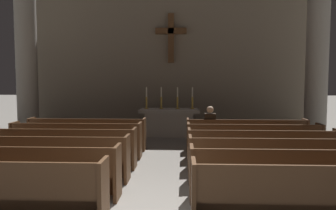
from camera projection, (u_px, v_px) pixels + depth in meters
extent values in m
cube|color=brown|center=(104.00, 192.00, 4.64)|extent=(0.06, 0.50, 0.95)
cube|color=brown|center=(23.00, 173.00, 5.73)|extent=(3.34, 0.40, 0.05)
cube|color=brown|center=(16.00, 161.00, 5.48)|extent=(3.34, 0.05, 0.50)
cube|color=brown|center=(28.00, 183.00, 5.92)|extent=(3.34, 0.04, 0.40)
cube|color=brown|center=(117.00, 172.00, 5.63)|extent=(0.06, 0.50, 0.95)
cube|color=brown|center=(46.00, 160.00, 6.71)|extent=(3.34, 0.40, 0.05)
cube|color=brown|center=(41.00, 149.00, 6.47)|extent=(3.34, 0.05, 0.50)
cube|color=brown|center=(50.00, 168.00, 6.91)|extent=(3.34, 0.04, 0.40)
cube|color=brown|center=(127.00, 158.00, 6.61)|extent=(0.06, 0.50, 0.95)
cube|color=brown|center=(64.00, 150.00, 7.70)|extent=(3.34, 0.40, 0.05)
cube|color=brown|center=(60.00, 140.00, 7.46)|extent=(3.34, 0.05, 0.50)
cube|color=brown|center=(67.00, 157.00, 7.90)|extent=(3.34, 0.04, 0.40)
cube|color=brown|center=(134.00, 148.00, 7.60)|extent=(0.06, 0.50, 0.95)
cube|color=brown|center=(77.00, 142.00, 8.69)|extent=(3.34, 0.40, 0.05)
cube|color=brown|center=(74.00, 133.00, 8.44)|extent=(3.34, 0.05, 0.50)
cube|color=brown|center=(79.00, 148.00, 8.89)|extent=(3.34, 0.04, 0.40)
cube|color=brown|center=(140.00, 140.00, 8.59)|extent=(0.06, 0.50, 0.95)
cube|color=brown|center=(15.00, 139.00, 8.74)|extent=(0.06, 0.50, 0.95)
cube|color=brown|center=(88.00, 135.00, 9.68)|extent=(3.34, 0.40, 0.05)
cube|color=brown|center=(85.00, 127.00, 9.43)|extent=(3.34, 0.05, 0.50)
cube|color=brown|center=(90.00, 142.00, 9.87)|extent=(3.34, 0.04, 0.40)
cube|color=brown|center=(144.00, 134.00, 9.58)|extent=(0.06, 0.50, 0.95)
cube|color=brown|center=(32.00, 133.00, 9.73)|extent=(0.06, 0.50, 0.95)
cube|color=brown|center=(315.00, 198.00, 4.53)|extent=(3.34, 0.40, 0.05)
cube|color=brown|center=(322.00, 184.00, 4.29)|extent=(3.34, 0.05, 0.50)
cube|color=brown|center=(309.00, 209.00, 4.73)|extent=(3.34, 0.04, 0.40)
cube|color=brown|center=(193.00, 193.00, 4.58)|extent=(0.06, 0.50, 0.95)
cube|color=brown|center=(291.00, 177.00, 5.52)|extent=(3.34, 0.40, 0.05)
cube|color=brown|center=(296.00, 165.00, 5.27)|extent=(3.34, 0.05, 0.50)
cube|color=brown|center=(287.00, 186.00, 5.71)|extent=(3.34, 0.04, 0.40)
cube|color=brown|center=(191.00, 173.00, 5.57)|extent=(0.06, 0.50, 0.95)
cube|color=brown|center=(275.00, 162.00, 6.51)|extent=(3.34, 0.40, 0.05)
cube|color=brown|center=(278.00, 151.00, 6.26)|extent=(3.34, 0.05, 0.50)
cube|color=brown|center=(272.00, 171.00, 6.70)|extent=(3.34, 0.04, 0.40)
cube|color=brown|center=(190.00, 159.00, 6.56)|extent=(0.06, 0.50, 0.95)
cube|color=brown|center=(262.00, 151.00, 7.49)|extent=(3.34, 0.40, 0.05)
cube|color=brown|center=(265.00, 142.00, 7.25)|extent=(3.34, 0.05, 0.50)
cube|color=brown|center=(260.00, 159.00, 7.69)|extent=(3.34, 0.04, 0.40)
cube|color=brown|center=(189.00, 149.00, 7.55)|extent=(0.06, 0.50, 0.95)
cube|color=brown|center=(253.00, 143.00, 8.48)|extent=(3.34, 0.40, 0.05)
cube|color=brown|center=(255.00, 134.00, 8.24)|extent=(3.34, 0.05, 0.50)
cube|color=brown|center=(252.00, 150.00, 8.68)|extent=(3.34, 0.04, 0.40)
cube|color=brown|center=(188.00, 141.00, 8.53)|extent=(0.06, 0.50, 0.95)
cube|color=brown|center=(320.00, 142.00, 8.38)|extent=(0.06, 0.50, 0.95)
cube|color=brown|center=(246.00, 137.00, 9.47)|extent=(3.34, 0.40, 0.05)
cube|color=brown|center=(247.00, 128.00, 9.22)|extent=(3.34, 0.05, 0.50)
cube|color=brown|center=(244.00, 143.00, 9.67)|extent=(3.34, 0.04, 0.40)
cube|color=brown|center=(188.00, 135.00, 9.52)|extent=(0.06, 0.50, 0.95)
cube|color=brown|center=(305.00, 135.00, 9.37)|extent=(0.06, 0.50, 0.95)
cube|color=#9E998E|center=(29.00, 134.00, 11.89)|extent=(1.04, 1.04, 0.20)
cylinder|color=#9E998E|center=(26.00, 52.00, 11.66)|extent=(0.75, 0.75, 6.14)
cube|color=#9E998E|center=(314.00, 136.00, 11.43)|extent=(1.04, 1.04, 0.20)
cylinder|color=#9E998E|center=(317.00, 51.00, 11.20)|extent=(0.75, 0.75, 6.14)
cube|color=#A8A399|center=(169.00, 124.00, 12.02)|extent=(1.76, 0.72, 0.88)
cube|color=#A8A399|center=(169.00, 111.00, 11.99)|extent=(2.20, 0.90, 0.12)
cube|color=silver|center=(169.00, 109.00, 11.98)|extent=(2.09, 0.86, 0.01)
cylinder|color=#B79338|center=(146.00, 108.00, 12.02)|extent=(0.16, 0.16, 0.02)
cylinder|color=#B79338|center=(146.00, 103.00, 12.00)|extent=(0.07, 0.07, 0.44)
cylinder|color=silver|center=(146.00, 92.00, 11.97)|extent=(0.04, 0.04, 0.36)
cylinder|color=#B79338|center=(161.00, 109.00, 11.99)|extent=(0.16, 0.16, 0.02)
cylinder|color=#B79338|center=(161.00, 103.00, 11.98)|extent=(0.07, 0.07, 0.44)
cylinder|color=silver|center=(161.00, 92.00, 11.95)|extent=(0.04, 0.04, 0.36)
cylinder|color=#B79338|center=(177.00, 109.00, 11.97)|extent=(0.16, 0.16, 0.02)
cylinder|color=#B79338|center=(177.00, 103.00, 11.95)|extent=(0.07, 0.07, 0.44)
cylinder|color=silver|center=(177.00, 92.00, 11.92)|extent=(0.04, 0.04, 0.36)
cylinder|color=#B79338|center=(192.00, 109.00, 11.94)|extent=(0.16, 0.16, 0.02)
cylinder|color=#B79338|center=(192.00, 103.00, 11.93)|extent=(0.07, 0.07, 0.44)
cylinder|color=silver|center=(192.00, 92.00, 11.90)|extent=(0.04, 0.04, 0.36)
cube|color=gray|center=(171.00, 47.00, 13.73)|extent=(11.48, 0.25, 6.92)
cube|color=brown|center=(171.00, 38.00, 13.46)|extent=(0.24, 0.24, 2.01)
cube|color=brown|center=(171.00, 31.00, 13.44)|extent=(1.29, 0.24, 0.24)
cube|color=#26262B|center=(209.00, 142.00, 9.71)|extent=(0.24, 0.14, 0.45)
cube|color=#26262B|center=(210.00, 133.00, 9.56)|extent=(0.28, 0.36, 0.12)
cube|color=#2D2319|center=(210.00, 123.00, 9.40)|extent=(0.32, 0.20, 0.54)
sphere|color=beige|center=(210.00, 110.00, 9.37)|extent=(0.20, 0.20, 0.20)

